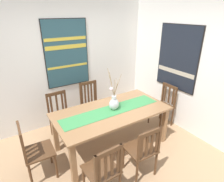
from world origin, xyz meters
name	(u,v)px	position (x,y,z in m)	size (l,w,h in m)	color
ground_plane	(117,165)	(0.00, 0.00, -0.01)	(6.40, 6.40, 0.03)	#A37F5B
wall_back	(70,62)	(0.00, 1.86, 1.35)	(6.40, 0.12, 2.70)	silver
wall_side	(200,70)	(1.86, 0.00, 1.35)	(0.12, 6.40, 2.70)	silver
dining_table	(112,115)	(0.19, 0.47, 0.66)	(2.01, 1.02, 0.76)	#8E6642
table_runner	(112,110)	(0.19, 0.47, 0.76)	(1.85, 0.36, 0.01)	#388447
centerpiece_vase	(114,103)	(0.24, 0.48, 0.89)	(0.23, 0.27, 0.74)	silver
chair_0	(34,151)	(-1.16, 0.47, 0.49)	(0.44, 0.44, 0.94)	#4C301C
chair_1	(163,105)	(1.56, 0.50, 0.48)	(0.43, 0.43, 0.92)	#4C301C
chair_2	(143,150)	(0.21, -0.35, 0.48)	(0.44, 0.44, 0.89)	#4C301C
chair_3	(60,115)	(-0.50, 1.30, 0.48)	(0.43, 0.43, 0.92)	#4C301C
chair_4	(103,170)	(-0.48, -0.38, 0.48)	(0.44, 0.44, 0.91)	#4C301C
chair_5	(91,104)	(0.21, 1.35, 0.51)	(0.43, 0.43, 0.98)	#4C301C
painting_on_back_wall	(67,54)	(-0.07, 1.79, 1.56)	(0.93, 0.05, 1.38)	black
painting_on_side_wall	(178,58)	(1.79, 0.48, 1.50)	(0.05, 0.98, 1.31)	black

